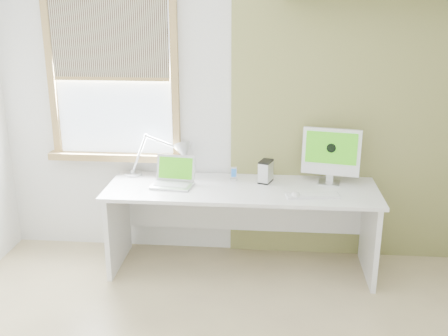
# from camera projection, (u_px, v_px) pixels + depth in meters

# --- Properties ---
(room) EXTENTS (4.04, 3.54, 2.64)m
(room) POSITION_uv_depth(u_px,v_px,m) (207.00, 175.00, 2.76)
(room) COLOR tan
(room) RESTS_ON ground
(accent_wall) EXTENTS (2.00, 0.02, 2.60)m
(accent_wall) POSITION_uv_depth(u_px,v_px,m) (351.00, 111.00, 4.33)
(accent_wall) COLOR olive
(accent_wall) RESTS_ON room
(window) EXTENTS (1.20, 0.14, 1.42)m
(window) POSITION_uv_depth(u_px,v_px,m) (113.00, 79.00, 4.39)
(window) COLOR olive
(window) RESTS_ON room
(desk) EXTENTS (2.20, 0.70, 0.73)m
(desk) POSITION_uv_depth(u_px,v_px,m) (242.00, 207.00, 4.36)
(desk) COLOR white
(desk) RESTS_ON room
(desk_lamp) EXTENTS (0.66, 0.26, 0.37)m
(desk_lamp) POSITION_uv_depth(u_px,v_px,m) (174.00, 154.00, 4.47)
(desk_lamp) COLOR silver
(desk_lamp) RESTS_ON desk
(laptop) EXTENTS (0.35, 0.30, 0.23)m
(laptop) POSITION_uv_depth(u_px,v_px,m) (174.00, 178.00, 4.29)
(laptop) COLOR silver
(laptop) RESTS_ON desk
(phone_dock) EXTENTS (0.07, 0.07, 0.12)m
(phone_dock) POSITION_uv_depth(u_px,v_px,m) (234.00, 177.00, 4.40)
(phone_dock) COLOR silver
(phone_dock) RESTS_ON desk
(external_drive) EXTENTS (0.13, 0.17, 0.19)m
(external_drive) POSITION_uv_depth(u_px,v_px,m) (266.00, 171.00, 4.34)
(external_drive) COLOR silver
(external_drive) RESTS_ON desk
(imac) EXTENTS (0.48, 0.20, 0.46)m
(imac) POSITION_uv_depth(u_px,v_px,m) (331.00, 153.00, 4.27)
(imac) COLOR silver
(imac) RESTS_ON desk
(keyboard) EXTENTS (0.43, 0.17, 0.02)m
(keyboard) POSITION_uv_depth(u_px,v_px,m) (313.00, 195.00, 4.04)
(keyboard) COLOR white
(keyboard) RESTS_ON desk
(mouse) EXTENTS (0.07, 0.12, 0.03)m
(mouse) POSITION_uv_depth(u_px,v_px,m) (296.00, 195.00, 4.04)
(mouse) COLOR white
(mouse) RESTS_ON desk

